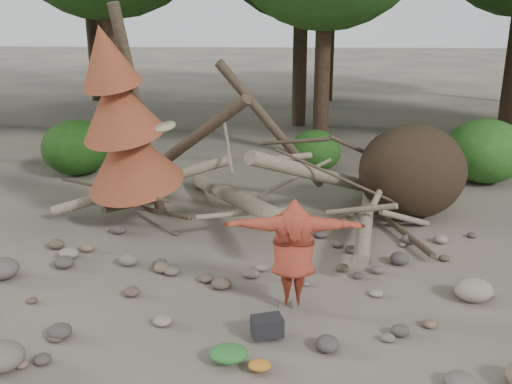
{
  "coord_description": "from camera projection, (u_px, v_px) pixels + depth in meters",
  "views": [
    {
      "loc": [
        -0.08,
        -7.17,
        4.2
      ],
      "look_at": [
        -0.49,
        1.5,
        1.4
      ],
      "focal_mm": 40.0,
      "sensor_mm": 36.0,
      "label": 1
    }
  ],
  "objects": [
    {
      "name": "ground",
      "position": [
        286.0,
        318.0,
        8.1
      ],
      "size": [
        120.0,
        120.0,
        0.0
      ],
      "primitive_type": "plane",
      "color": "#514C44",
      "rests_on": "ground"
    },
    {
      "name": "deadfall_pile",
      "position": [
        384.0,
        174.0,
        11.75
      ],
      "size": [
        8.55,
        5.24,
        3.3
      ],
      "color": "#332619",
      "rests_on": "ground"
    },
    {
      "name": "dead_conifer",
      "position": [
        123.0,
        124.0,
        10.8
      ],
      "size": [
        2.06,
        2.16,
        4.35
      ],
      "color": "#4C3F30",
      "rests_on": "ground"
    },
    {
      "name": "bush_left",
      "position": [
        77.0,
        148.0,
        14.98
      ],
      "size": [
        1.8,
        1.8,
        1.44
      ],
      "primitive_type": "ellipsoid",
      "color": "#1C4512",
      "rests_on": "ground"
    },
    {
      "name": "bush_mid",
      "position": [
        315.0,
        151.0,
        15.31
      ],
      "size": [
        1.4,
        1.4,
        1.12
      ],
      "primitive_type": "ellipsoid",
      "color": "#255819",
      "rests_on": "ground"
    },
    {
      "name": "bush_right",
      "position": [
        485.0,
        151.0,
        14.28
      ],
      "size": [
        2.0,
        2.0,
        1.6
      ],
      "primitive_type": "ellipsoid",
      "color": "#2E6820",
      "rests_on": "ground"
    },
    {
      "name": "frisbee_thrower",
      "position": [
        293.0,
        252.0,
        8.13
      ],
      "size": [
        3.02,
        0.94,
        2.58
      ],
      "color": "maroon",
      "rests_on": "ground"
    },
    {
      "name": "backpack",
      "position": [
        267.0,
        330.0,
        7.56
      ],
      "size": [
        0.46,
        0.37,
        0.27
      ],
      "primitive_type": "cube",
      "rotation": [
        0.0,
        0.0,
        0.31
      ],
      "color": "black",
      "rests_on": "ground"
    },
    {
      "name": "cloth_green",
      "position": [
        228.0,
        357.0,
        7.05
      ],
      "size": [
        0.48,
        0.4,
        0.18
      ],
      "primitive_type": "ellipsoid",
      "color": "#2B6C2C",
      "rests_on": "ground"
    },
    {
      "name": "cloth_orange",
      "position": [
        260.0,
        369.0,
        6.88
      ],
      "size": [
        0.29,
        0.23,
        0.1
      ],
      "primitive_type": "ellipsoid",
      "color": "#B8711F",
      "rests_on": "ground"
    },
    {
      "name": "boulder_front_left",
      "position": [
        1.0,
        356.0,
        6.92
      ],
      "size": [
        0.58,
        0.52,
        0.35
      ],
      "primitive_type": "ellipsoid",
      "color": "#666055",
      "rests_on": "ground"
    },
    {
      "name": "boulder_mid_right",
      "position": [
        473.0,
        290.0,
        8.56
      ],
      "size": [
        0.57,
        0.51,
        0.34
      ],
      "primitive_type": "ellipsoid",
      "color": "gray",
      "rests_on": "ground"
    },
    {
      "name": "boulder_mid_left",
      "position": [
        1.0,
        268.0,
        9.27
      ],
      "size": [
        0.57,
        0.51,
        0.34
      ],
      "primitive_type": "ellipsoid",
      "color": "#58504A",
      "rests_on": "ground"
    }
  ]
}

